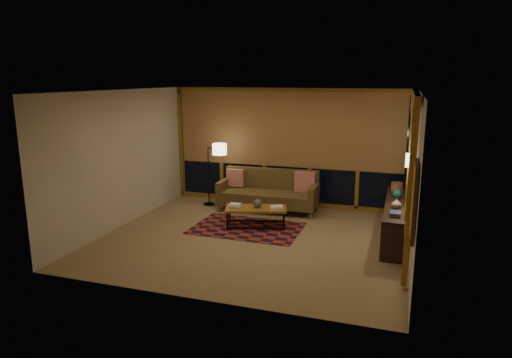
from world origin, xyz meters
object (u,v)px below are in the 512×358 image
(sofa, at_px, (268,191))
(bookshelf, at_px, (395,220))
(floor_lamp, at_px, (208,174))
(coffee_table, at_px, (256,217))

(sofa, relative_size, bookshelf, 0.82)
(bookshelf, bearing_deg, floor_lamp, 167.40)
(sofa, distance_m, coffee_table, 1.20)
(sofa, relative_size, coffee_table, 1.80)
(sofa, bearing_deg, bookshelf, -19.94)
(floor_lamp, distance_m, bookshelf, 4.34)
(coffee_table, xyz_separation_m, bookshelf, (2.66, 0.27, 0.13))
(sofa, height_order, floor_lamp, floor_lamp)
(sofa, relative_size, floor_lamp, 1.46)
(coffee_table, relative_size, floor_lamp, 0.81)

